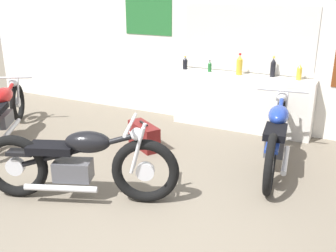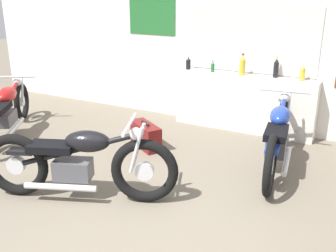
% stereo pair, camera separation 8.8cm
% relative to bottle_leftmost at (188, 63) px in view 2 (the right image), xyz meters
% --- Properties ---
extents(ground_plane, '(24.00, 24.00, 0.00)m').
position_rel_bottle_leftmost_xyz_m(ground_plane, '(0.76, -3.38, -0.96)').
color(ground_plane, '#706656').
extents(wall_back, '(10.00, 0.07, 2.80)m').
position_rel_bottle_leftmost_xyz_m(wall_back, '(0.78, 0.20, 0.44)').
color(wall_back, silver).
rests_on(wall_back, ground_plane).
extents(sill_counter, '(2.13, 0.28, 0.86)m').
position_rel_bottle_leftmost_xyz_m(sill_counter, '(0.92, 0.02, -0.52)').
color(sill_counter, silver).
rests_on(sill_counter, ground_plane).
extents(bottle_leftmost, '(0.07, 0.07, 0.21)m').
position_rel_bottle_leftmost_xyz_m(bottle_leftmost, '(0.00, 0.00, 0.00)').
color(bottle_leftmost, black).
rests_on(bottle_leftmost, sill_counter).
extents(bottle_left_center, '(0.06, 0.06, 0.18)m').
position_rel_bottle_leftmost_xyz_m(bottle_left_center, '(0.42, -0.01, -0.01)').
color(bottle_left_center, '#23662D').
rests_on(bottle_left_center, sill_counter).
extents(bottle_center, '(0.09, 0.09, 0.32)m').
position_rel_bottle_leftmost_xyz_m(bottle_center, '(0.88, -0.02, 0.05)').
color(bottle_center, gold).
rests_on(bottle_center, sill_counter).
extents(bottle_right_center, '(0.07, 0.07, 0.30)m').
position_rel_bottle_leftmost_xyz_m(bottle_right_center, '(1.36, 0.06, 0.04)').
color(bottle_right_center, black).
rests_on(bottle_right_center, sill_counter).
extents(bottle_rightmost, '(0.07, 0.07, 0.24)m').
position_rel_bottle_leftmost_xyz_m(bottle_rightmost, '(1.73, 0.03, 0.01)').
color(bottle_rightmost, gold).
rests_on(bottle_rightmost, sill_counter).
extents(motorcycle_blue, '(0.64, 2.03, 0.85)m').
position_rel_bottle_leftmost_xyz_m(motorcycle_blue, '(1.71, -1.10, -0.54)').
color(motorcycle_blue, black).
rests_on(motorcycle_blue, ground_plane).
extents(motorcycle_red, '(1.21, 1.86, 0.77)m').
position_rel_bottle_leftmost_xyz_m(motorcycle_red, '(-2.07, -1.83, -0.57)').
color(motorcycle_red, black).
rests_on(motorcycle_red, ground_plane).
extents(motorcycle_black, '(1.95, 0.93, 0.86)m').
position_rel_bottle_leftmost_xyz_m(motorcycle_black, '(0.07, -2.78, -0.54)').
color(motorcycle_black, black).
rests_on(motorcycle_black, ground_plane).
extents(hard_case_darkred, '(0.59, 0.48, 0.36)m').
position_rel_bottle_leftmost_xyz_m(hard_case_darkred, '(-0.04, -1.27, -0.79)').
color(hard_case_darkred, maroon).
rests_on(hard_case_darkred, ground_plane).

